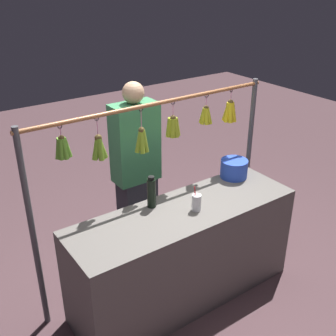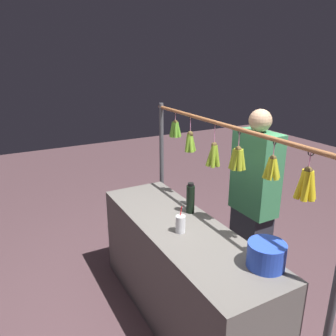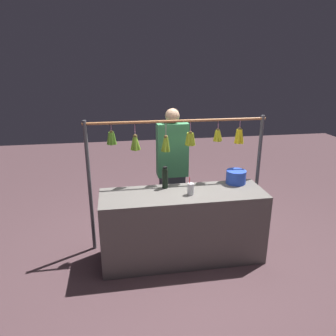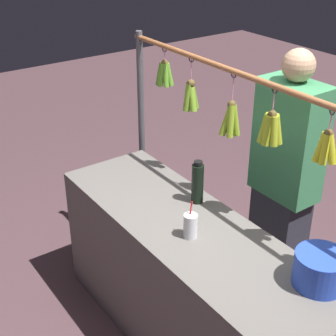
% 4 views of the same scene
% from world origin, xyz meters
% --- Properties ---
extents(ground_plane, '(12.00, 12.00, 0.00)m').
position_xyz_m(ground_plane, '(0.00, 0.00, 0.00)').
color(ground_plane, '#50383C').
extents(market_counter, '(1.88, 0.59, 0.84)m').
position_xyz_m(market_counter, '(0.00, 0.00, 0.42)').
color(market_counter, '#66605B').
rests_on(market_counter, ground).
extents(display_rack, '(2.17, 0.13, 1.63)m').
position_xyz_m(display_rack, '(-0.02, -0.37, 1.19)').
color(display_rack, '#4C4C51').
rests_on(display_rack, ground).
extents(water_bottle, '(0.07, 0.07, 0.26)m').
position_xyz_m(water_bottle, '(0.18, -0.19, 0.96)').
color(water_bottle, black).
rests_on(water_bottle, market_counter).
extents(blue_bucket, '(0.24, 0.24, 0.16)m').
position_xyz_m(blue_bucket, '(-0.69, -0.19, 0.92)').
color(blue_bucket, blue).
rests_on(blue_bucket, market_counter).
extents(drink_cup, '(0.07, 0.07, 0.20)m').
position_xyz_m(drink_cup, '(-0.07, 0.06, 0.91)').
color(drink_cup, silver).
rests_on(drink_cup, market_counter).
extents(vendor_person, '(0.40, 0.22, 1.69)m').
position_xyz_m(vendor_person, '(0.00, -0.71, 0.83)').
color(vendor_person, '#2D2D38').
rests_on(vendor_person, ground).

